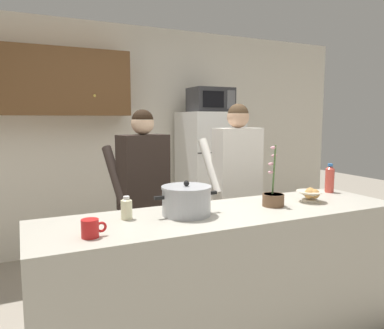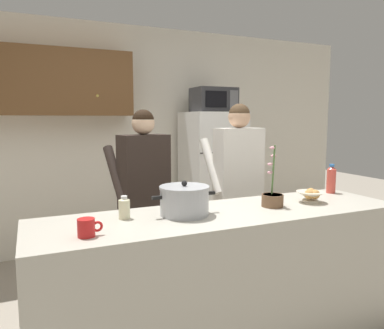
{
  "view_description": "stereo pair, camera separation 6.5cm",
  "coord_description": "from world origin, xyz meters",
  "px_view_note": "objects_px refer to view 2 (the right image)",
  "views": [
    {
      "loc": [
        -1.22,
        -2.04,
        1.52
      ],
      "look_at": [
        0.0,
        0.55,
        1.17
      ],
      "focal_mm": 34.5,
      "sensor_mm": 36.0,
      "label": 1
    },
    {
      "loc": [
        -1.16,
        -2.06,
        1.52
      ],
      "look_at": [
        0.0,
        0.55,
        1.17
      ],
      "focal_mm": 34.5,
      "sensor_mm": 36.0,
      "label": 2
    }
  ],
  "objects_px": {
    "bottle_mid_counter": "(124,207)",
    "coffee_mug": "(87,228)",
    "microwave": "(214,100)",
    "cooking_pot": "(184,200)",
    "bottle_near_edge": "(331,179)",
    "bread_bowl": "(311,196)",
    "person_near_pot": "(144,183)",
    "person_by_sink": "(238,174)",
    "potted_orchid": "(272,197)",
    "refrigerator": "(212,179)"
  },
  "relations": [
    {
      "from": "coffee_mug",
      "to": "person_near_pot",
      "type": "bearing_deg",
      "value": 59.52
    },
    {
      "from": "refrigerator",
      "to": "person_by_sink",
      "type": "xyz_separation_m",
      "value": [
        -0.3,
        -1.09,
        0.23
      ]
    },
    {
      "from": "refrigerator",
      "to": "coffee_mug",
      "type": "height_order",
      "value": "refrigerator"
    },
    {
      "from": "microwave",
      "to": "coffee_mug",
      "type": "relative_size",
      "value": 3.66
    },
    {
      "from": "cooking_pot",
      "to": "potted_orchid",
      "type": "bearing_deg",
      "value": -3.24
    },
    {
      "from": "person_near_pot",
      "to": "cooking_pot",
      "type": "relative_size",
      "value": 3.75
    },
    {
      "from": "person_near_pot",
      "to": "bottle_mid_counter",
      "type": "xyz_separation_m",
      "value": [
        -0.35,
        -0.78,
        -0.0
      ]
    },
    {
      "from": "person_near_pot",
      "to": "bottle_mid_counter",
      "type": "relative_size",
      "value": 11.31
    },
    {
      "from": "microwave",
      "to": "coffee_mug",
      "type": "bearing_deg",
      "value": -131.4
    },
    {
      "from": "person_by_sink",
      "to": "microwave",
      "type": "bearing_deg",
      "value": 74.29
    },
    {
      "from": "refrigerator",
      "to": "person_near_pot",
      "type": "height_order",
      "value": "refrigerator"
    },
    {
      "from": "person_near_pot",
      "to": "bottle_near_edge",
      "type": "distance_m",
      "value": 1.55
    },
    {
      "from": "bottle_near_edge",
      "to": "bread_bowl",
      "type": "bearing_deg",
      "value": -152.41
    },
    {
      "from": "coffee_mug",
      "to": "bottle_near_edge",
      "type": "bearing_deg",
      "value": 10.05
    },
    {
      "from": "person_near_pot",
      "to": "bread_bowl",
      "type": "relative_size",
      "value": 7.87
    },
    {
      "from": "coffee_mug",
      "to": "potted_orchid",
      "type": "height_order",
      "value": "potted_orchid"
    },
    {
      "from": "microwave",
      "to": "bread_bowl",
      "type": "relative_size",
      "value": 2.36
    },
    {
      "from": "bread_bowl",
      "to": "person_by_sink",
      "type": "bearing_deg",
      "value": 101.32
    },
    {
      "from": "microwave",
      "to": "bottle_mid_counter",
      "type": "relative_size",
      "value": 3.39
    },
    {
      "from": "bread_bowl",
      "to": "microwave",
      "type": "bearing_deg",
      "value": 85.4
    },
    {
      "from": "person_by_sink",
      "to": "coffee_mug",
      "type": "relative_size",
      "value": 12.66
    },
    {
      "from": "person_near_pot",
      "to": "potted_orchid",
      "type": "height_order",
      "value": "person_near_pot"
    },
    {
      "from": "person_by_sink",
      "to": "bread_bowl",
      "type": "bearing_deg",
      "value": -78.68
    },
    {
      "from": "bottle_near_edge",
      "to": "coffee_mug",
      "type": "bearing_deg",
      "value": -169.95
    },
    {
      "from": "microwave",
      "to": "cooking_pot",
      "type": "xyz_separation_m",
      "value": [
        -1.12,
        -1.79,
        -0.73
      ]
    },
    {
      "from": "person_near_pot",
      "to": "bottle_near_edge",
      "type": "relative_size",
      "value": 6.72
    },
    {
      "from": "microwave",
      "to": "bread_bowl",
      "type": "bearing_deg",
      "value": -94.6
    },
    {
      "from": "refrigerator",
      "to": "cooking_pot",
      "type": "distance_m",
      "value": 2.14
    },
    {
      "from": "cooking_pot",
      "to": "coffee_mug",
      "type": "distance_m",
      "value": 0.66
    },
    {
      "from": "bread_bowl",
      "to": "potted_orchid",
      "type": "height_order",
      "value": "potted_orchid"
    },
    {
      "from": "person_near_pot",
      "to": "refrigerator",
      "type": "bearing_deg",
      "value": 40.37
    },
    {
      "from": "microwave",
      "to": "person_by_sink",
      "type": "relative_size",
      "value": 0.29
    },
    {
      "from": "bottle_near_edge",
      "to": "refrigerator",
      "type": "bearing_deg",
      "value": 98.55
    },
    {
      "from": "person_near_pot",
      "to": "bottle_near_edge",
      "type": "height_order",
      "value": "person_near_pot"
    },
    {
      "from": "microwave",
      "to": "cooking_pot",
      "type": "bearing_deg",
      "value": -122.1
    },
    {
      "from": "cooking_pot",
      "to": "bottle_near_edge",
      "type": "xyz_separation_m",
      "value": [
        1.37,
        0.16,
        0.02
      ]
    },
    {
      "from": "bottle_near_edge",
      "to": "person_by_sink",
      "type": "bearing_deg",
      "value": 134.5
    },
    {
      "from": "bottle_mid_counter",
      "to": "potted_orchid",
      "type": "xyz_separation_m",
      "value": [
        1.01,
        -0.1,
        -0.01
      ]
    },
    {
      "from": "bottle_mid_counter",
      "to": "coffee_mug",
      "type": "bearing_deg",
      "value": -134.79
    },
    {
      "from": "bread_bowl",
      "to": "coffee_mug",
      "type": "bearing_deg",
      "value": -174.76
    },
    {
      "from": "bottle_mid_counter",
      "to": "potted_orchid",
      "type": "height_order",
      "value": "potted_orchid"
    },
    {
      "from": "person_by_sink",
      "to": "bottle_mid_counter",
      "type": "relative_size",
      "value": 11.7
    },
    {
      "from": "coffee_mug",
      "to": "bottle_near_edge",
      "type": "xyz_separation_m",
      "value": [
        2.0,
        0.35,
        0.07
      ]
    },
    {
      "from": "cooking_pot",
      "to": "bread_bowl",
      "type": "bearing_deg",
      "value": -2.92
    },
    {
      "from": "person_by_sink",
      "to": "bottle_mid_counter",
      "type": "distance_m",
      "value": 1.36
    },
    {
      "from": "person_near_pot",
      "to": "microwave",
      "type": "bearing_deg",
      "value": 39.72
    },
    {
      "from": "coffee_mug",
      "to": "potted_orchid",
      "type": "bearing_deg",
      "value": 7.16
    },
    {
      "from": "bread_bowl",
      "to": "bottle_near_edge",
      "type": "height_order",
      "value": "bottle_near_edge"
    },
    {
      "from": "potted_orchid",
      "to": "bottle_near_edge",
      "type": "bearing_deg",
      "value": 14.98
    },
    {
      "from": "person_near_pot",
      "to": "bottle_near_edge",
      "type": "bearing_deg",
      "value": -26.27
    }
  ]
}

